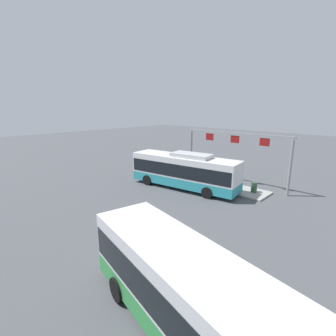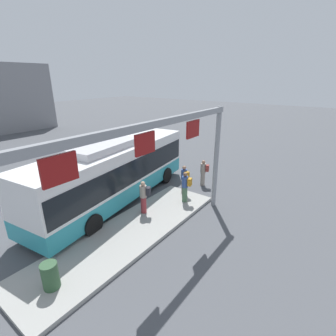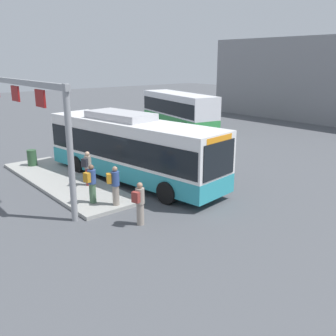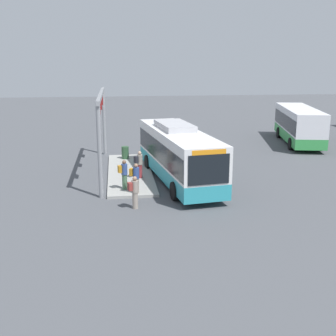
{
  "view_description": "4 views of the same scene",
  "coord_description": "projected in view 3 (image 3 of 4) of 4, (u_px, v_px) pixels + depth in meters",
  "views": [
    {
      "loc": [
        -14.64,
        17.79,
        7.64
      ],
      "look_at": [
        2.78,
        -0.78,
        1.38
      ],
      "focal_mm": 26.92,
      "sensor_mm": 36.0,
      "label": 1
    },
    {
      "loc": [
        -8.38,
        -9.71,
        6.47
      ],
      "look_at": [
        2.99,
        -1.33,
        1.32
      ],
      "focal_mm": 26.56,
      "sensor_mm": 36.0,
      "label": 2
    },
    {
      "loc": [
        15.42,
        -10.46,
        6.0
      ],
      "look_at": [
        2.91,
        -0.04,
        1.32
      ],
      "focal_mm": 40.43,
      "sensor_mm": 36.0,
      "label": 3
    },
    {
      "loc": [
        24.54,
        -3.68,
        7.28
      ],
      "look_at": [
        2.12,
        -0.87,
        1.37
      ],
      "focal_mm": 44.92,
      "sensor_mm": 36.0,
      "label": 4
    }
  ],
  "objects": [
    {
      "name": "person_boarding",
      "position": [
        140.0,
        203.0,
        14.03
      ],
      "size": [
        0.47,
        0.59,
        1.67
      ],
      "rotation": [
        0.0,
        0.0,
        1.91
      ],
      "color": "gray",
      "rests_on": "ground"
    },
    {
      "name": "bus_main",
      "position": [
        132.0,
        146.0,
        18.98
      ],
      "size": [
        10.84,
        3.95,
        3.46
      ],
      "rotation": [
        0.0,
        0.0,
        0.14
      ],
      "color": "teal",
      "rests_on": "ground"
    },
    {
      "name": "person_waiting_mid",
      "position": [
        115.0,
        185.0,
        15.55
      ],
      "size": [
        0.49,
        0.6,
        1.67
      ],
      "rotation": [
        0.0,
        0.0,
        1.15
      ],
      "color": "gray",
      "rests_on": "platform_curb"
    },
    {
      "name": "trash_bin",
      "position": [
        32.0,
        158.0,
        21.57
      ],
      "size": [
        0.52,
        0.52,
        0.9
      ],
      "primitive_type": "cylinder",
      "color": "#2D5133",
      "rests_on": "platform_curb"
    },
    {
      "name": "person_waiting_near",
      "position": [
        91.0,
        183.0,
        15.78
      ],
      "size": [
        0.42,
        0.58,
        1.67
      ],
      "rotation": [
        0.0,
        0.0,
        1.8
      ],
      "color": "#476B4C",
      "rests_on": "platform_curb"
    },
    {
      "name": "bus_background_left",
      "position": [
        179.0,
        108.0,
        34.2
      ],
      "size": [
        9.82,
        4.35,
        3.1
      ],
      "rotation": [
        0.0,
        0.0,
        -0.2
      ],
      "color": "green",
      "rests_on": "ground"
    },
    {
      "name": "person_waiting_far",
      "position": [
        88.0,
        168.0,
        18.01
      ],
      "size": [
        0.52,
        0.6,
        1.67
      ],
      "rotation": [
        0.0,
        0.0,
        2.06
      ],
      "color": "maroon",
      "rests_on": "platform_curb"
    },
    {
      "name": "ground_plane",
      "position": [
        133.0,
        181.0,
        19.48
      ],
      "size": [
        120.0,
        120.0,
        0.0
      ],
      "primitive_type": "plane",
      "color": "#4C4F54"
    },
    {
      "name": "platform_sign_gantry",
      "position": [
        17.0,
        108.0,
        17.56
      ],
      "size": [
        11.1,
        0.24,
        5.2
      ],
      "color": "gray",
      "rests_on": "ground"
    },
    {
      "name": "platform_curb",
      "position": [
        64.0,
        181.0,
        19.11
      ],
      "size": [
        10.0,
        2.8,
        0.16
      ],
      "primitive_type": "cube",
      "color": "#9E9E99",
      "rests_on": "ground"
    }
  ]
}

